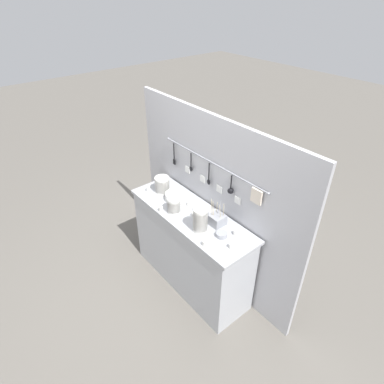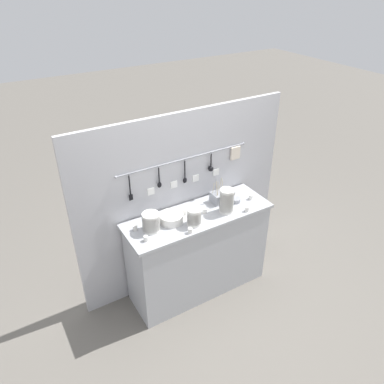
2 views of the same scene
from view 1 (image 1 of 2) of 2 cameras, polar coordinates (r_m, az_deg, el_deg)
ground_plane at (r=3.83m, az=-0.21°, el=-15.18°), size 20.00×20.00×0.00m
counter at (r=3.49m, az=-0.22°, el=-10.00°), size 1.47×0.49×0.95m
back_wall at (r=3.33m, az=3.55°, el=-1.94°), size 2.27×0.09×1.90m
bowl_stack_short_front at (r=2.90m, az=1.49°, el=-4.95°), size 0.14×0.14×0.25m
bowl_stack_tall_left at (r=3.15m, az=-3.23°, el=-2.37°), size 0.13×0.13×0.17m
bowl_stack_nested_right at (r=3.46m, az=-5.31°, el=1.31°), size 0.16×0.16×0.18m
plate_stack at (r=3.35m, az=-2.86°, el=-0.79°), size 0.22×0.22×0.08m
steel_mixing_bowl at (r=2.91m, az=5.25°, el=-7.56°), size 0.10×0.10×0.04m
cutlery_caddy at (r=3.02m, az=4.50°, el=-4.91°), size 0.13×0.13×0.27m
cup_beside_plates at (r=3.21m, az=-5.56°, el=-3.03°), size 0.04×0.04×0.05m
cup_back_right at (r=3.12m, az=0.34°, el=-4.04°), size 0.04×0.04×0.05m
cup_edge_near at (r=2.81m, az=2.29°, el=-9.06°), size 0.04×0.04×0.05m
cup_front_left at (r=2.94m, az=7.78°, el=-7.14°), size 0.04×0.04×0.05m
cup_front_right at (r=3.52m, az=-7.80°, el=0.52°), size 0.04×0.04×0.05m
cup_back_left at (r=3.62m, az=-5.41°, el=1.69°), size 0.04×0.04×0.05m
cup_mid_row at (r=3.27m, az=-0.53°, el=-2.04°), size 0.04×0.04×0.05m
cup_centre at (r=3.19m, az=0.72°, el=-3.00°), size 0.04×0.04×0.05m
cup_by_caddy at (r=2.81m, az=7.01°, el=-9.48°), size 0.04×0.04×0.05m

